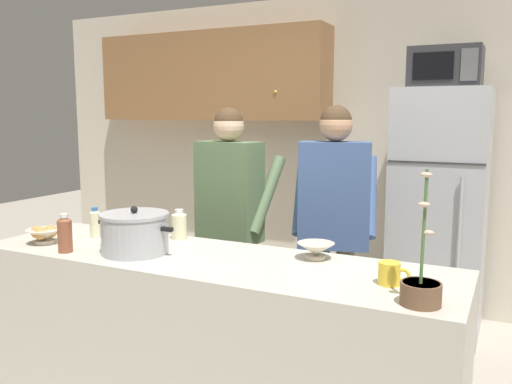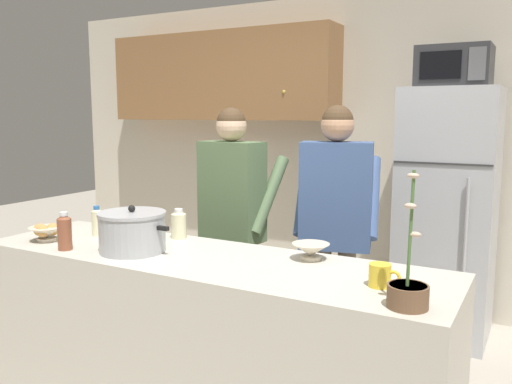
% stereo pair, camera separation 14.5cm
% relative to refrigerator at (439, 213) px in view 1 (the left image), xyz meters
% --- Properties ---
extents(back_wall_unit, '(6.00, 0.48, 2.60)m').
position_rel_refrigerator_xyz_m(back_wall_unit, '(-1.14, 0.40, 0.56)').
color(back_wall_unit, beige).
rests_on(back_wall_unit, ground).
extents(kitchen_island, '(2.44, 0.68, 0.92)m').
position_rel_refrigerator_xyz_m(kitchen_island, '(-0.85, -1.85, -0.44)').
color(kitchen_island, beige).
rests_on(kitchen_island, ground).
extents(refrigerator, '(0.64, 0.68, 1.80)m').
position_rel_refrigerator_xyz_m(refrigerator, '(0.00, 0.00, 0.00)').
color(refrigerator, '#B7BABF').
rests_on(refrigerator, ground).
extents(microwave, '(0.48, 0.37, 0.28)m').
position_rel_refrigerator_xyz_m(microwave, '(0.00, -0.02, 1.04)').
color(microwave, '#2D2D30').
rests_on(microwave, refrigerator).
extents(person_near_pot, '(0.55, 0.47, 1.66)m').
position_rel_refrigerator_xyz_m(person_near_pot, '(-1.15, -1.06, 0.14)').
color(person_near_pot, '#33384C').
rests_on(person_near_pot, ground).
extents(person_by_sink, '(0.58, 0.51, 1.67)m').
position_rel_refrigerator_xyz_m(person_by_sink, '(-0.49, -0.97, 0.15)').
color(person_by_sink, '#726656').
rests_on(person_by_sink, ground).
extents(cooking_pot, '(0.45, 0.34, 0.24)m').
position_rel_refrigerator_xyz_m(cooking_pot, '(-1.22, -1.94, 0.13)').
color(cooking_pot, '#ADAFB5').
rests_on(cooking_pot, kitchen_island).
extents(coffee_mug, '(0.13, 0.09, 0.10)m').
position_rel_refrigerator_xyz_m(coffee_mug, '(0.05, -1.89, 0.07)').
color(coffee_mug, yellow).
rests_on(coffee_mug, kitchen_island).
extents(bread_bowl, '(0.19, 0.19, 0.10)m').
position_rel_refrigerator_xyz_m(bread_bowl, '(-1.78, -2.00, 0.07)').
color(bread_bowl, beige).
rests_on(bread_bowl, kitchen_island).
extents(empty_bowl, '(0.18, 0.18, 0.08)m').
position_rel_refrigerator_xyz_m(empty_bowl, '(-0.36, -1.65, 0.07)').
color(empty_bowl, beige).
rests_on(empty_bowl, kitchen_island).
extents(bottle_near_edge, '(0.07, 0.07, 0.20)m').
position_rel_refrigerator_xyz_m(bottle_near_edge, '(-1.55, -2.08, 0.12)').
color(bottle_near_edge, brown).
rests_on(bottle_near_edge, kitchen_island).
extents(bottle_mid_counter, '(0.09, 0.09, 0.17)m').
position_rel_refrigerator_xyz_m(bottle_mid_counter, '(-1.19, -1.59, 0.11)').
color(bottle_mid_counter, beige).
rests_on(bottle_mid_counter, kitchen_island).
extents(bottle_far_corner, '(0.06, 0.06, 0.17)m').
position_rel_refrigerator_xyz_m(bottle_far_corner, '(-1.64, -1.77, 0.11)').
color(bottle_far_corner, beige).
rests_on(bottle_far_corner, kitchen_island).
extents(potted_orchid, '(0.15, 0.15, 0.50)m').
position_rel_refrigerator_xyz_m(potted_orchid, '(0.20, -2.07, 0.09)').
color(potted_orchid, brown).
rests_on(potted_orchid, kitchen_island).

